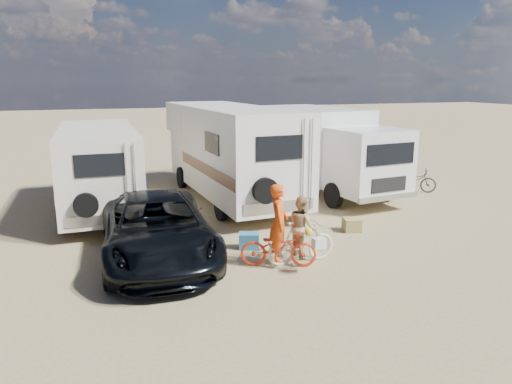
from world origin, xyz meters
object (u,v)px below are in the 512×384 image
object	(u,v)px
box_truck	(327,151)
bike_woman	(301,242)
bike_parked	(413,180)
crate	(352,225)
rv_main	(229,154)
rider_man	(279,229)
cooler	(249,241)
bike_man	(278,247)
dark_suv	(157,228)
rv_left	(99,171)
rider_woman	(302,233)

from	to	relation	value
box_truck	bike_woman	xyz separation A→B (m)	(-4.27, -6.81, -1.13)
bike_parked	crate	xyz separation A→B (m)	(-5.04, -3.74, -0.29)
bike_parked	crate	size ratio (longest dim) A/B	3.76
rv_main	box_truck	size ratio (longest dim) A/B	1.17
rider_man	cooler	bearing A→B (deg)	32.93
bike_man	bike_parked	bearing A→B (deg)	-33.21
dark_suv	cooler	distance (m)	2.52
rv_left	cooler	distance (m)	6.46
bike_man	bike_woman	distance (m)	0.62
crate	cooler	bearing A→B (deg)	-173.29
rider_woman	bike_parked	bearing A→B (deg)	-56.49
rv_left	bike_parked	distance (m)	12.18
rv_left	rider_woman	bearing A→B (deg)	-54.97
rider_man	crate	xyz separation A→B (m)	(3.16, 1.85, -0.75)
rv_main	bike_woman	distance (m)	7.11
dark_suv	rider_woman	world-z (taller)	dark_suv
bike_man	rv_left	bearing A→B (deg)	52.89
rider_man	rider_woman	bearing A→B (deg)	-67.19
rider_woman	cooler	bearing A→B (deg)	28.59
dark_suv	cooler	xyz separation A→B (m)	(2.44, -0.10, -0.59)
rv_left	cooler	world-z (taller)	rv_left
cooler	bike_parked	bearing A→B (deg)	46.93
cooler	bike_man	bearing A→B (deg)	-58.73
dark_suv	bike_woman	size ratio (longest dim) A/B	3.17
box_truck	rider_woman	size ratio (longest dim) A/B	4.85
bike_woman	cooler	bearing A→B (deg)	28.59
rv_left	crate	bearing A→B (deg)	-33.35
rv_left	rider_woman	size ratio (longest dim) A/B	4.37
rv_main	rider_man	size ratio (longest dim) A/B	4.66
rv_left	crate	xyz separation A→B (m)	(7.06, -4.79, -1.26)
dark_suv	cooler	world-z (taller)	dark_suv
bike_parked	rider_man	bearing A→B (deg)	157.03
rv_main	rider_woman	world-z (taller)	rv_main
crate	rider_woman	bearing A→B (deg)	-144.02
rv_main	dark_suv	bearing A→B (deg)	-126.08
dark_suv	bike_parked	world-z (taller)	dark_suv
bike_parked	crate	bearing A→B (deg)	159.34
rv_left	cooler	bearing A→B (deg)	-54.24
rv_left	box_truck	xyz separation A→B (m)	(8.78, 0.18, 0.22)
rv_main	dark_suv	distance (m)	6.58
bike_woman	crate	bearing A→B (deg)	-56.91
rv_main	rider_woman	distance (m)	7.07
rider_woman	bike_parked	xyz separation A→B (m)	(7.59, 5.59, -0.29)
dark_suv	box_truck	bearing A→B (deg)	37.43
box_truck	bike_man	xyz separation A→B (m)	(-4.89, -6.82, -1.19)
rider_man	bike_woman	bearing A→B (deg)	-67.19
bike_parked	cooler	size ratio (longest dim) A/B	3.45
bike_man	rider_woman	xyz separation A→B (m)	(0.62, 0.00, 0.28)
box_truck	rider_woman	xyz separation A→B (m)	(-4.27, -6.81, -0.90)
bike_parked	rider_woman	bearing A→B (deg)	159.13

